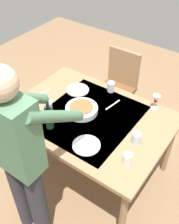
{
  "coord_description": "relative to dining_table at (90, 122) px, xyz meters",
  "views": [
    {
      "loc": [
        -1.09,
        1.52,
        2.44
      ],
      "look_at": [
        0.0,
        0.0,
        0.81
      ],
      "focal_mm": 44.16,
      "sensor_mm": 36.0,
      "label": 1
    }
  ],
  "objects": [
    {
      "name": "wine_glass_left",
      "position": [
        0.34,
        0.33,
        0.18
      ],
      "size": [
        0.07,
        0.07,
        0.15
      ],
      "color": "white",
      "rests_on": "dining_table"
    },
    {
      "name": "serving_bowl_pasta",
      "position": [
        0.09,
        -0.01,
        0.11
      ],
      "size": [
        0.3,
        0.3,
        0.07
      ],
      "color": "silver",
      "rests_on": "dining_table"
    },
    {
      "name": "table_knife",
      "position": [
        -0.09,
        -0.26,
        0.07
      ],
      "size": [
        0.05,
        0.2,
        0.0
      ],
      "primitive_type": "cube",
      "rotation": [
        0.0,
        0.0,
        -0.16
      ],
      "color": "silver",
      "rests_on": "dining_table"
    },
    {
      "name": "chair_near",
      "position": [
        0.22,
        -0.91,
        -0.16
      ],
      "size": [
        0.4,
        0.4,
        0.91
      ],
      "color": "brown",
      "rests_on": "ground_plane"
    },
    {
      "name": "dinner_plate_near",
      "position": [
        0.33,
        -0.25,
        0.08
      ],
      "size": [
        0.23,
        0.23,
        0.01
      ],
      "primitive_type": "cylinder",
      "color": "silver",
      "rests_on": "dining_table"
    },
    {
      "name": "ground_plane",
      "position": [
        0.0,
        0.0,
        -0.69
      ],
      "size": [
        6.0,
        6.0,
        0.0
      ],
      "primitive_type": "plane",
      "color": "#846647"
    },
    {
      "name": "water_cup_far_left",
      "position": [
        0.35,
        0.16,
        0.12
      ],
      "size": [
        0.08,
        0.08,
        0.1
      ],
      "primitive_type": "cylinder",
      "color": "silver",
      "rests_on": "dining_table"
    },
    {
      "name": "person_server",
      "position": [
        0.03,
        0.79,
        0.27
      ],
      "size": [
        0.42,
        0.61,
        1.69
      ],
      "color": "#2D2D38",
      "rests_on": "ground_plane"
    },
    {
      "name": "wine_glass_right",
      "position": [
        -0.43,
        -0.45,
        0.18
      ],
      "size": [
        0.07,
        0.07,
        0.15
      ],
      "color": "white",
      "rests_on": "dining_table"
    },
    {
      "name": "table_fork",
      "position": [
        0.59,
        -0.01,
        0.07
      ],
      "size": [
        0.06,
        0.18,
        0.0
      ],
      "primitive_type": "cube",
      "rotation": [
        0.0,
        0.0,
        -0.25
      ],
      "color": "silver",
      "rests_on": "dining_table"
    },
    {
      "name": "dining_table",
      "position": [
        0.0,
        0.0,
        0.0
      ],
      "size": [
        1.46,
        1.06,
        0.76
      ],
      "color": "#93704C",
      "rests_on": "ground_plane"
    },
    {
      "name": "water_cup_far_right",
      "position": [
        0.05,
        -0.44,
        0.12
      ],
      "size": [
        0.07,
        0.07,
        0.1
      ],
      "primitive_type": "cylinder",
      "color": "silver",
      "rests_on": "dining_table"
    },
    {
      "name": "water_cup_near_left",
      "position": [
        -0.5,
        0.04,
        0.12
      ],
      "size": [
        0.08,
        0.08,
        0.09
      ],
      "primitive_type": "cylinder",
      "color": "silver",
      "rests_on": "dining_table"
    },
    {
      "name": "water_cup_near_right",
      "position": [
        -0.55,
        0.27,
        0.12
      ],
      "size": [
        0.07,
        0.07,
        0.1
      ],
      "primitive_type": "cylinder",
      "color": "silver",
      "rests_on": "dining_table"
    },
    {
      "name": "side_bowl_salad",
      "position": [
        0.5,
        0.29,
        0.11
      ],
      "size": [
        0.18,
        0.18,
        0.07
      ],
      "color": "silver",
      "rests_on": "dining_table"
    },
    {
      "name": "dinner_plate_far",
      "position": [
        -0.19,
        0.31,
        0.08
      ],
      "size": [
        0.23,
        0.23,
        0.01
      ],
      "primitive_type": "cylinder",
      "color": "silver",
      "rests_on": "dining_table"
    },
    {
      "name": "wine_bottle",
      "position": [
        0.2,
        0.31,
        0.18
      ],
      "size": [
        0.07,
        0.07,
        0.3
      ],
      "color": "black",
      "rests_on": "dining_table"
    }
  ]
}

